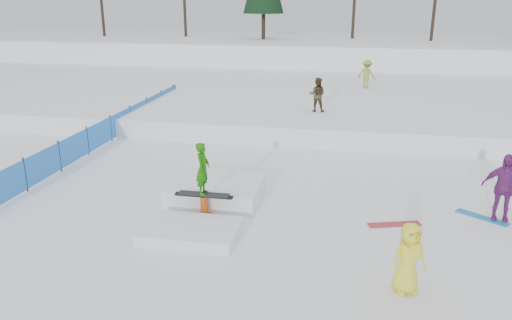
% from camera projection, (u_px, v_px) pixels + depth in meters
% --- Properties ---
extents(ground, '(120.00, 120.00, 0.00)m').
position_uv_depth(ground, '(224.00, 220.00, 13.44)').
color(ground, white).
extents(snow_berm, '(60.00, 14.00, 2.40)m').
position_uv_depth(snow_berm, '(314.00, 53.00, 41.03)').
color(snow_berm, white).
rests_on(snow_berm, ground).
extents(snow_midrise, '(50.00, 18.00, 0.80)m').
position_uv_depth(snow_midrise, '(294.00, 95.00, 28.23)').
color(snow_midrise, white).
rests_on(snow_midrise, ground).
extents(safety_fence, '(0.05, 16.00, 1.10)m').
position_uv_depth(safety_fence, '(111.00, 128.00, 20.59)').
color(safety_fence, blue).
rests_on(safety_fence, ground).
extents(walker_olive, '(0.78, 0.62, 1.52)m').
position_uv_depth(walker_olive, '(317.00, 95.00, 22.18)').
color(walker_olive, '#382D1A').
rests_on(walker_olive, snow_midrise).
extents(walker_ygreen, '(1.17, 0.96, 1.58)m').
position_uv_depth(walker_ygreen, '(367.00, 74.00, 27.78)').
color(walker_ygreen, olive).
rests_on(walker_ygreen, snow_midrise).
extents(spectator_purple, '(1.16, 0.64, 1.87)m').
position_uv_depth(spectator_purple, '(503.00, 187.00, 13.21)').
color(spectator_purple, '#702773').
rests_on(spectator_purple, ground).
extents(spectator_yellow, '(0.88, 0.75, 1.52)m').
position_uv_depth(spectator_yellow, '(409.00, 258.00, 10.00)').
color(spectator_yellow, yellow).
rests_on(spectator_yellow, ground).
extents(loose_board_red, '(1.42, 0.68, 0.03)m').
position_uv_depth(loose_board_red, '(394.00, 224.00, 13.18)').
color(loose_board_red, '#A22D33').
rests_on(loose_board_red, ground).
extents(loose_board_teal, '(1.31, 1.03, 0.03)m').
position_uv_depth(loose_board_teal, '(482.00, 217.00, 13.59)').
color(loose_board_teal, '#1874A9').
rests_on(loose_board_teal, ground).
extents(jib_rail_feature, '(2.60, 4.40, 2.11)m').
position_uv_depth(jib_rail_feature, '(210.00, 199.00, 14.10)').
color(jib_rail_feature, white).
rests_on(jib_rail_feature, ground).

